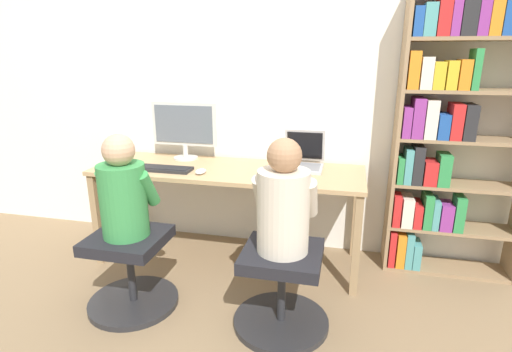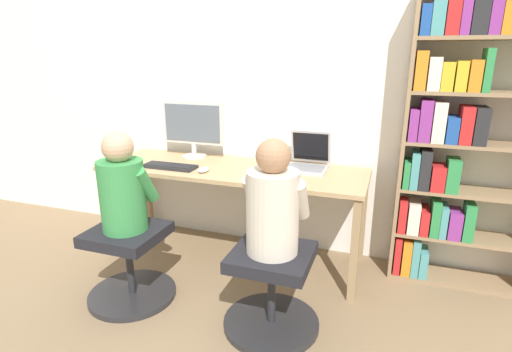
{
  "view_description": "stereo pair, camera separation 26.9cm",
  "coord_description": "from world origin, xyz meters",
  "views": [
    {
      "loc": [
        0.85,
        -2.38,
        1.54
      ],
      "look_at": [
        0.26,
        0.12,
        0.76
      ],
      "focal_mm": 28.0,
      "sensor_mm": 36.0,
      "label": 1
    },
    {
      "loc": [
        1.11,
        -2.31,
        1.54
      ],
      "look_at": [
        0.26,
        0.12,
        0.76
      ],
      "focal_mm": 28.0,
      "sensor_mm": 36.0,
      "label": 2
    }
  ],
  "objects": [
    {
      "name": "laptop",
      "position": [
        0.53,
        0.49,
        0.79
      ],
      "size": [
        0.3,
        0.33,
        0.27
      ],
      "color": "#B7B7BC",
      "rests_on": "desk"
    },
    {
      "name": "desktop_monitor",
      "position": [
        -0.42,
        0.52,
        0.98
      ],
      "size": [
        0.53,
        0.19,
        0.45
      ],
      "color": "beige",
      "rests_on": "desk"
    },
    {
      "name": "office_chair_right",
      "position": [
        0.53,
        -0.38,
        0.25
      ],
      "size": [
        0.57,
        0.57,
        0.49
      ],
      "color": "#262628",
      "rests_on": "ground_plane"
    },
    {
      "name": "person_at_monitor",
      "position": [
        -0.42,
        -0.4,
        0.76
      ],
      "size": [
        0.34,
        0.3,
        0.62
      ],
      "color": "#388C47",
      "rests_on": "office_chair_left"
    },
    {
      "name": "wall_back",
      "position": [
        0.0,
        0.71,
        1.3
      ],
      "size": [
        10.0,
        0.05,
        2.6
      ],
      "color": "white",
      "rests_on": "ground_plane"
    },
    {
      "name": "computer_mouse_by_keyboard",
      "position": [
        -0.15,
        0.16,
        0.75
      ],
      "size": [
        0.07,
        0.11,
        0.03
      ],
      "color": "silver",
      "rests_on": "desk"
    },
    {
      "name": "office_chair_left",
      "position": [
        -0.42,
        -0.4,
        0.25
      ],
      "size": [
        0.57,
        0.57,
        0.49
      ],
      "color": "#262628",
      "rests_on": "ground_plane"
    },
    {
      "name": "keyboard",
      "position": [
        -0.43,
        0.17,
        0.75
      ],
      "size": [
        0.4,
        0.14,
        0.03
      ],
      "color": "#232326",
      "rests_on": "desk"
    },
    {
      "name": "desk",
      "position": [
        0.0,
        0.32,
        0.66
      ],
      "size": [
        1.98,
        0.65,
        0.74
      ],
      "color": "tan",
      "rests_on": "ground_plane"
    },
    {
      "name": "bookshelf",
      "position": [
        1.5,
        0.51,
        1.03
      ],
      "size": [
        0.89,
        0.27,
        1.97
      ],
      "color": "#997A56",
      "rests_on": "ground_plane"
    },
    {
      "name": "person_at_laptop",
      "position": [
        0.53,
        -0.38,
        0.77
      ],
      "size": [
        0.35,
        0.31,
        0.64
      ],
      "color": "beige",
      "rests_on": "office_chair_right"
    },
    {
      "name": "ground_plane",
      "position": [
        0.0,
        0.0,
        0.0
      ],
      "size": [
        14.0,
        14.0,
        0.0
      ],
      "primitive_type": "plane",
      "color": "#846B4C"
    }
  ]
}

